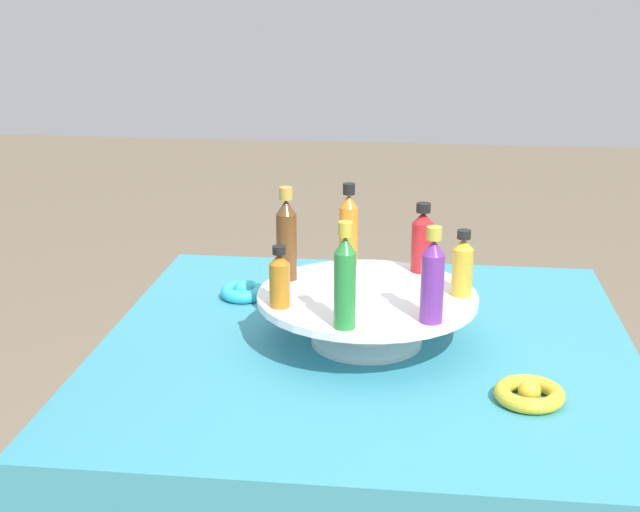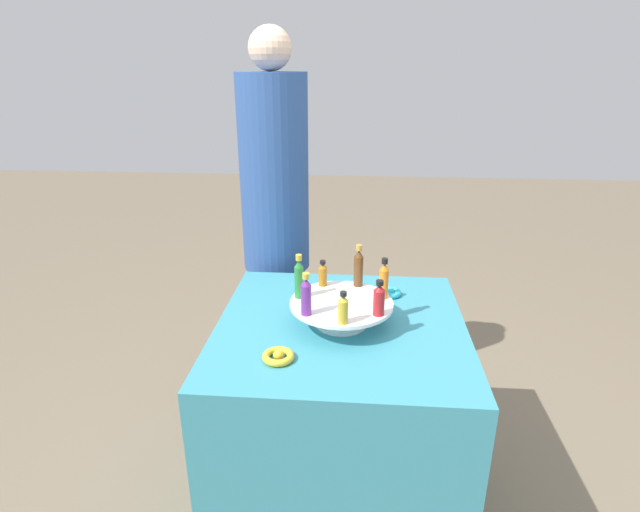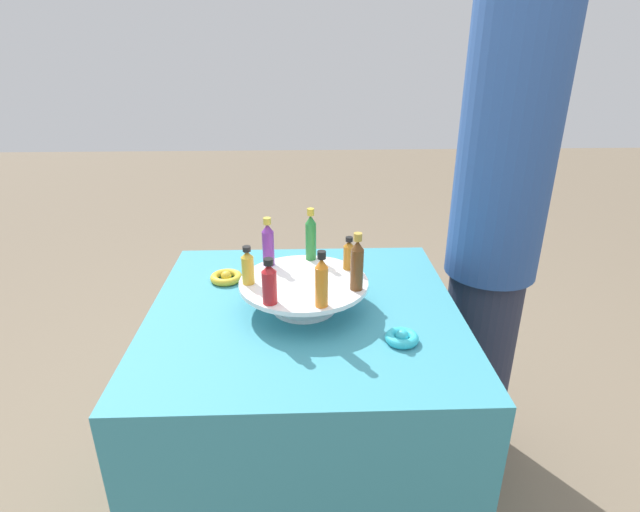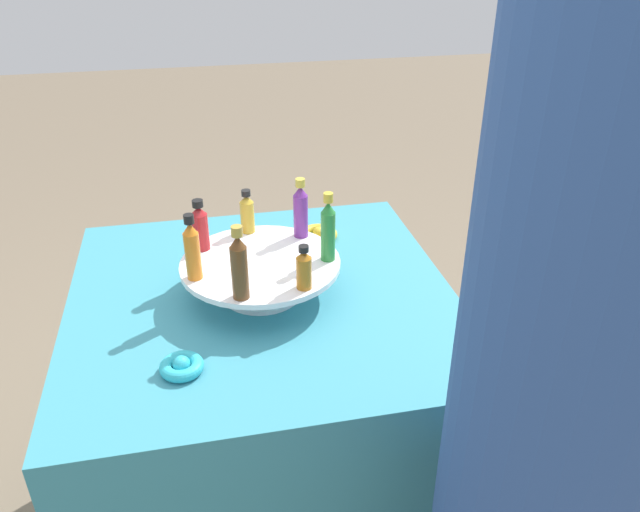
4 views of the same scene
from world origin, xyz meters
name	(u,v)px [view 2 (image 2 of 4)]	position (x,y,z in m)	size (l,w,h in m)	color
ground_plane	(338,500)	(0.00, 0.00, 0.00)	(12.00, 12.00, 0.00)	#756651
party_table	(339,418)	(0.00, 0.00, 0.39)	(0.83, 0.83, 0.78)	teal
display_stand	(341,308)	(0.00, 0.00, 0.83)	(0.34, 0.34, 0.08)	white
bottle_orange	(384,280)	(-0.14, -0.04, 0.92)	(0.03, 0.03, 0.14)	orange
bottle_brown	(358,267)	(-0.05, -0.13, 0.93)	(0.03, 0.03, 0.15)	brown
bottle_amber	(323,274)	(0.07, -0.12, 0.90)	(0.03, 0.03, 0.09)	#AD6B19
bottle_green	(299,278)	(0.14, -0.02, 0.93)	(0.03, 0.03, 0.15)	#288438
bottle_purple	(306,296)	(0.11, 0.10, 0.92)	(0.03, 0.03, 0.14)	#702D93
bottle_gold	(343,309)	(-0.01, 0.14, 0.91)	(0.03, 0.03, 0.10)	gold
bottle_red	(379,299)	(-0.12, 0.08, 0.91)	(0.04, 0.04, 0.12)	#B21E23
ribbon_bow_teal	(390,292)	(-0.17, -0.23, 0.79)	(0.08, 0.08, 0.03)	#2DB7CC
ribbon_bow_gold	(278,356)	(0.17, 0.23, 0.79)	(0.09, 0.09, 0.03)	gold
person_figure	(276,234)	(0.32, -0.62, 0.87)	(0.29, 0.29, 1.73)	#282D42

